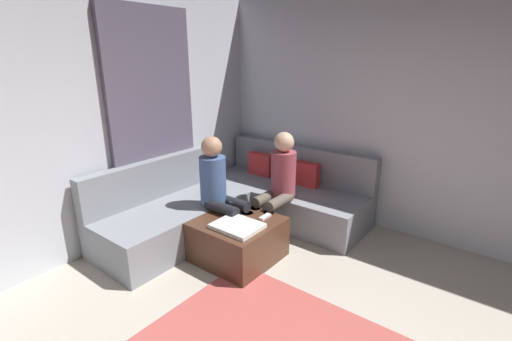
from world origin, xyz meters
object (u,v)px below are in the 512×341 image
sectional_couch (239,203)px  person_on_couch_side (220,188)px  ottoman (238,239)px  coffee_mug (233,205)px  game_remote (265,217)px  person_on_couch_back (278,182)px

sectional_couch → person_on_couch_side: bearing=-73.0°
person_on_couch_side → sectional_couch: bearing=-163.0°
ottoman → person_on_couch_side: person_on_couch_side is taller
coffee_mug → person_on_couch_side: 0.23m
coffee_mug → game_remote: coffee_mug is taller
person_on_couch_back → person_on_couch_side: 0.66m
sectional_couch → person_on_couch_side: person_on_couch_side is taller
person_on_couch_back → sectional_couch: bearing=5.9°
sectional_couch → person_on_couch_back: bearing=5.9°
sectional_couch → game_remote: (0.67, -0.38, 0.15)m
game_remote → person_on_couch_back: person_on_couch_back is taller
coffee_mug → person_on_couch_back: 0.57m
sectional_couch → game_remote: sectional_couch is taller
sectional_couch → person_on_couch_back: size_ratio=2.12×
ottoman → person_on_couch_back: (0.04, 0.65, 0.45)m
ottoman → sectional_couch: bearing=129.2°
ottoman → person_on_couch_back: bearing=86.2°
coffee_mug → person_on_couch_side: (-0.12, -0.07, 0.19)m
ottoman → game_remote: 0.36m
person_on_couch_back → person_on_couch_side: same height
ottoman → person_on_couch_side: 0.57m
coffee_mug → ottoman: bearing=-39.3°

